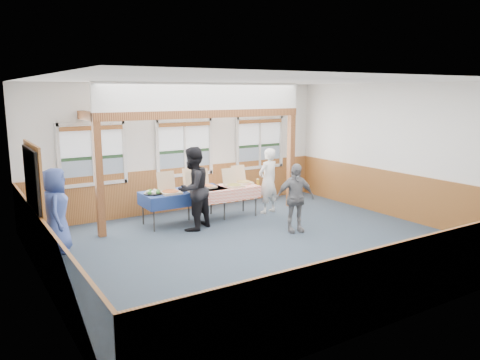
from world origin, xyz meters
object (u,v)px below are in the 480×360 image
Objects in this scene: table_left at (184,193)px; woman_white at (268,181)px; person_grey at (295,198)px; man_blue at (56,211)px; woman_black at (193,189)px; table_right at (223,190)px.

woman_white reaches higher than table_left.
table_left is at bearing 147.80° from person_grey.
person_grey is (4.62, -1.34, -0.06)m from man_blue.
table_left is at bearing -64.27° from man_blue.
table_left is at bearing -124.10° from woman_black.
woman_black is at bearing -3.28° from woman_white.
woman_white reaches higher than person_grey.
table_left is 1.23× the size of woman_white.
woman_black is at bearing -150.76° from table_right.
woman_black is 2.22m from person_grey.
person_grey is at bearing 116.71° from woman_black.
man_blue reaches higher than table_right.
table_left is 1.14× the size of table_right.
table_right is 1.09× the size of man_blue.
man_blue reaches higher than table_left.
table_right is 1.15m from woman_black.
woman_white reaches higher than table_right.
woman_white is at bearing 160.75° from woman_black.
woman_black is (-0.08, -0.63, 0.21)m from table_left.
woman_black is at bearing -93.15° from table_left.
person_grey is (0.76, -1.80, 0.05)m from table_right.
person_grey reaches higher than table_right.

